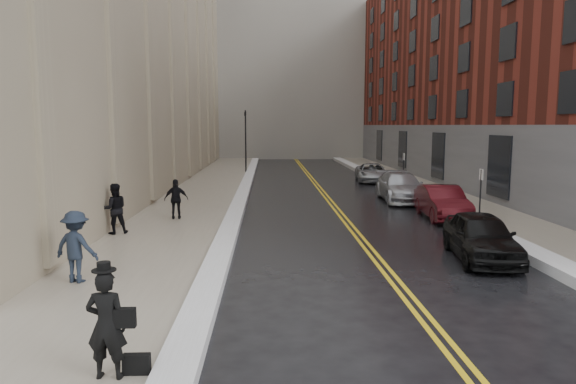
{
  "coord_description": "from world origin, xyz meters",
  "views": [
    {
      "loc": [
        -0.74,
        -12.4,
        3.99
      ],
      "look_at": [
        -0.04,
        5.87,
        1.6
      ],
      "focal_mm": 32.0,
      "sensor_mm": 36.0,
      "label": 1
    }
  ],
  "objects": [
    {
      "name": "lane_stripe_b",
      "position": [
        2.62,
        16.0,
        0.0
      ],
      "size": [
        0.12,
        64.0,
        0.01
      ],
      "primitive_type": "cube",
      "color": "gold",
      "rests_on": "ground"
    },
    {
      "name": "traffic_signal",
      "position": [
        -2.6,
        30.0,
        3.08
      ],
      "size": [
        0.18,
        0.15,
        5.2
      ],
      "color": "black",
      "rests_on": "ground"
    },
    {
      "name": "snow_ridge_left",
      "position": [
        -2.2,
        16.0,
        0.13
      ],
      "size": [
        0.7,
        60.8,
        0.26
      ],
      "primitive_type": "cube",
      "color": "white",
      "rests_on": "ground"
    },
    {
      "name": "snow_ridge_right",
      "position": [
        7.15,
        16.0,
        0.15
      ],
      "size": [
        0.85,
        60.8,
        0.3
      ],
      "primitive_type": "cube",
      "color": "white",
      "rests_on": "ground"
    },
    {
      "name": "building_right",
      "position": [
        17.5,
        23.0,
        9.0
      ],
      "size": [
        14.0,
        50.0,
        18.0
      ],
      "primitive_type": "cube",
      "color": "maroon",
      "rests_on": "ground"
    },
    {
      "name": "parking_sign_far",
      "position": [
        7.9,
        20.0,
        1.36
      ],
      "size": [
        0.06,
        0.35,
        2.23
      ],
      "color": "black",
      "rests_on": "ground"
    },
    {
      "name": "tower_far_right",
      "position": [
        14.0,
        66.0,
        22.0
      ],
      "size": [
        22.0,
        18.0,
        44.0
      ],
      "primitive_type": "cube",
      "color": "slate",
      "rests_on": "ground"
    },
    {
      "name": "pedestrian_b",
      "position": [
        -5.46,
        0.05,
        1.04
      ],
      "size": [
        1.29,
        0.97,
        1.77
      ],
      "primitive_type": "imported",
      "rotation": [
        0.0,
        0.0,
        2.84
      ],
      "color": "#1B2431",
      "rests_on": "sidewalk_left"
    },
    {
      "name": "parking_sign_near",
      "position": [
        7.9,
        8.0,
        1.36
      ],
      "size": [
        0.06,
        0.35,
        2.23
      ],
      "color": "black",
      "rests_on": "ground"
    },
    {
      "name": "pedestrian_a",
      "position": [
        -6.2,
        5.76,
        1.05
      ],
      "size": [
        1.06,
        0.96,
        1.8
      ],
      "primitive_type": "imported",
      "rotation": [
        0.0,
        0.0,
        3.52
      ],
      "color": "black",
      "rests_on": "sidewalk_left"
    },
    {
      "name": "pedestrian_c",
      "position": [
        -4.54,
        8.61,
        0.97
      ],
      "size": [
        1.01,
        0.54,
        1.64
      ],
      "primitive_type": "imported",
      "rotation": [
        0.0,
        0.0,
        3.29
      ],
      "color": "black",
      "rests_on": "sidewalk_left"
    },
    {
      "name": "car_silver_near",
      "position": [
        6.25,
        14.27,
        0.74
      ],
      "size": [
        2.26,
        5.2,
        1.49
      ],
      "primitive_type": "imported",
      "rotation": [
        0.0,
        0.0,
        -0.04
      ],
      "color": "#A4A5AC",
      "rests_on": "ground"
    },
    {
      "name": "pedestrian_main",
      "position": [
        -3.2,
        -4.89,
        0.99
      ],
      "size": [
        0.64,
        0.43,
        1.69
      ],
      "primitive_type": "imported",
      "rotation": [
        0.0,
        0.0,
        3.09
      ],
      "color": "black",
      "rests_on": "sidewalk_left"
    },
    {
      "name": "car_maroon",
      "position": [
        6.7,
        9.05,
        0.71
      ],
      "size": [
        1.72,
        4.38,
        1.42
      ],
      "primitive_type": "imported",
      "rotation": [
        0.0,
        0.0,
        -0.05
      ],
      "color": "#3F0B10",
      "rests_on": "ground"
    },
    {
      "name": "car_silver_far",
      "position": [
        6.6,
        23.56,
        0.64
      ],
      "size": [
        2.58,
        4.81,
        1.29
      ],
      "primitive_type": "imported",
      "rotation": [
        0.0,
        0.0,
        -0.1
      ],
      "color": "#9EA1A6",
      "rests_on": "ground"
    },
    {
      "name": "car_black",
      "position": [
        5.58,
        2.32,
        0.7
      ],
      "size": [
        2.19,
        4.31,
        1.41
      ],
      "primitive_type": "imported",
      "rotation": [
        0.0,
        0.0,
        -0.13
      ],
      "color": "black",
      "rests_on": "ground"
    },
    {
      "name": "sidewalk_right",
      "position": [
        9.0,
        16.0,
        0.07
      ],
      "size": [
        3.0,
        64.0,
        0.15
      ],
      "primitive_type": "cube",
      "color": "gray",
      "rests_on": "ground"
    },
    {
      "name": "sidewalk_left",
      "position": [
        -4.5,
        16.0,
        0.07
      ],
      "size": [
        4.0,
        64.0,
        0.15
      ],
      "primitive_type": "cube",
      "color": "gray",
      "rests_on": "ground"
    },
    {
      "name": "ground",
      "position": [
        0.0,
        0.0,
        0.0
      ],
      "size": [
        160.0,
        160.0,
        0.0
      ],
      "primitive_type": "plane",
      "color": "black",
      "rests_on": "ground"
    },
    {
      "name": "lane_stripe_a",
      "position": [
        2.38,
        16.0,
        0.0
      ],
      "size": [
        0.12,
        64.0,
        0.01
      ],
      "primitive_type": "cube",
      "color": "gold",
      "rests_on": "ground"
    }
  ]
}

